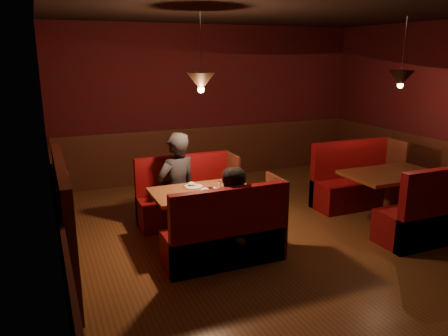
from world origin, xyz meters
name	(u,v)px	position (x,y,z in m)	size (l,w,h in m)	color
room	(294,167)	(-0.28, 0.05, 1.05)	(6.02, 7.02, 2.92)	#583517
main_table	(204,202)	(-1.23, 0.67, 0.53)	(1.28, 0.78, 0.90)	#592B11
main_bench_far	(187,201)	(-1.21, 1.39, 0.31)	(1.41, 0.50, 0.96)	#50050B
main_bench_near	(227,239)	(-1.21, -0.06, 0.31)	(1.41, 0.50, 0.96)	#50050B
second_table	(390,185)	(1.48, 0.25, 0.55)	(1.31, 0.84, 0.74)	#592B11
second_bench_far	(355,185)	(1.51, 1.03, 0.33)	(1.44, 0.54, 1.03)	#50050B
second_bench_near	(434,217)	(1.51, -0.53, 0.33)	(1.44, 0.54, 1.03)	#50050B
diner_a	(176,169)	(-1.41, 1.21, 0.85)	(0.62, 0.41, 1.71)	black
diner_b	(237,200)	(-1.07, -0.01, 0.74)	(0.72, 0.56, 1.48)	black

